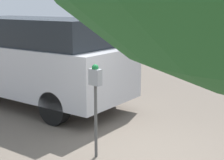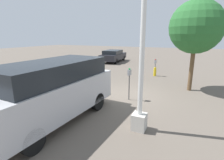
# 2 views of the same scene
# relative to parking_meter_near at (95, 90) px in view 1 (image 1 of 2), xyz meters

# --- Properties ---
(ground_plane) EXTENTS (80.00, 80.00, 0.00)m
(ground_plane) POSITION_rel_parking_meter_near_xyz_m (-0.63, -0.40, -1.14)
(ground_plane) COLOR #60564C
(parking_meter_near) EXTENTS (0.21, 0.13, 1.55)m
(parking_meter_near) POSITION_rel_parking_meter_near_xyz_m (0.00, 0.00, 0.00)
(parking_meter_near) COLOR #4C4C4C
(parking_meter_near) RESTS_ON ground
(parked_van) EXTENTS (5.21, 2.19, 2.15)m
(parked_van) POSITION_rel_parking_meter_near_xyz_m (3.17, -1.74, 0.03)
(parked_van) COLOR #B2B2B7
(parked_van) RESTS_ON ground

